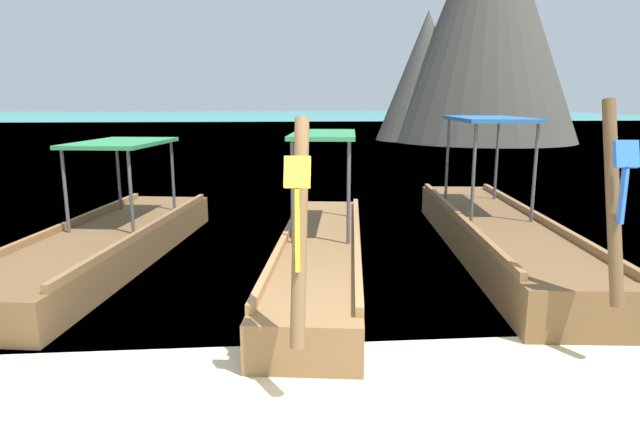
{
  "coord_description": "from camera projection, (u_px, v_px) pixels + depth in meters",
  "views": [
    {
      "loc": [
        -0.58,
        -3.78,
        2.39
      ],
      "look_at": [
        0.0,
        3.33,
        0.92
      ],
      "focal_mm": 30.91,
      "sensor_mm": 36.0,
      "label": 1
    }
  ],
  "objects": [
    {
      "name": "longtail_boat_blue_ribbon",
      "position": [
        497.0,
        232.0,
        8.65
      ],
      "size": [
        2.02,
        7.14,
        2.41
      ],
      "color": "brown",
      "rests_on": "ground"
    },
    {
      "name": "longtail_boat_red_ribbon",
      "position": [
        107.0,
        242.0,
        8.21
      ],
      "size": [
        2.32,
        6.42,
        2.37
      ],
      "color": "brown",
      "rests_on": "ground"
    },
    {
      "name": "karst_rock",
      "position": [
        479.0,
        22.0,
        31.73
      ],
      "size": [
        11.51,
        10.79,
        14.43
      ],
      "color": "#47443D",
      "rests_on": "ground"
    },
    {
      "name": "ground",
      "position": [
        355.0,
        418.0,
        4.22
      ],
      "size": [
        120.0,
        120.0,
        0.0
      ],
      "primitive_type": "plane",
      "color": "beige"
    },
    {
      "name": "longtail_boat_yellow_ribbon",
      "position": [
        321.0,
        251.0,
        7.69
      ],
      "size": [
        1.89,
        6.49,
        2.26
      ],
      "color": "brown",
      "rests_on": "ground"
    },
    {
      "name": "sea_water",
      "position": [
        280.0,
        121.0,
        64.09
      ],
      "size": [
        120.0,
        120.0,
        0.0
      ],
      "primitive_type": "plane",
      "color": "teal",
      "rests_on": "ground"
    }
  ]
}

